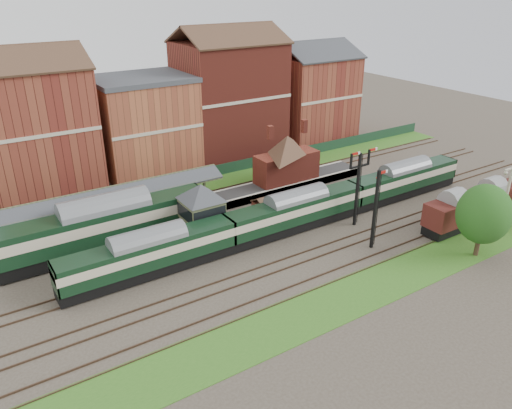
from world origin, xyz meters
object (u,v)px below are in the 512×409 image
semaphore_bracket (358,184)px  dmu_train (296,211)px  goods_van_a (451,214)px  platform_railcar (107,224)px  signal_box (202,211)px

semaphore_bracket → dmu_train: 6.89m
goods_van_a → platform_railcar: bearing=153.0°
signal_box → dmu_train: 9.73m
signal_box → semaphore_bracket: size_ratio=0.73×
platform_railcar → dmu_train: bearing=-20.3°
platform_railcar → goods_van_a: 34.19m
signal_box → goods_van_a: 25.24m
dmu_train → platform_railcar: platform_railcar is taller
dmu_train → signal_box: bearing=160.4°
semaphore_bracket → platform_railcar: (-23.47, 9.00, -1.95)m
signal_box → goods_van_a: signal_box is taller
semaphore_bracket → dmu_train: (-5.93, 2.50, -2.46)m
signal_box → semaphore_bracket: bearing=-20.9°
goods_van_a → semaphore_bracket: bearing=137.1°
signal_box → dmu_train: (9.11, -3.25, -1.02)m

